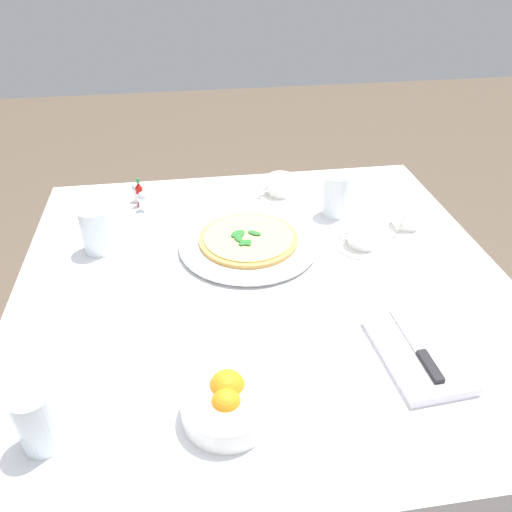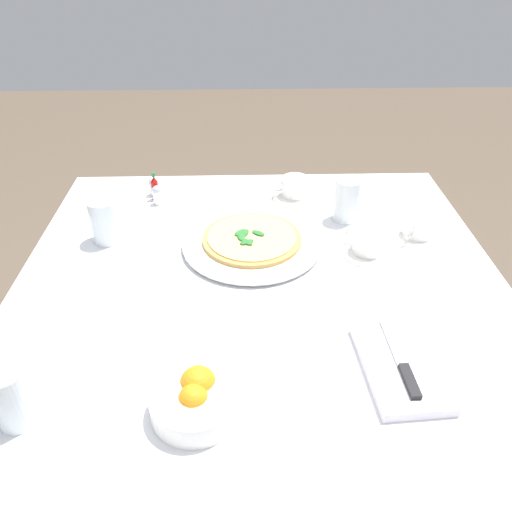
# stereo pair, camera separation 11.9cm
# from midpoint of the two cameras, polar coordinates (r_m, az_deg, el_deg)

# --- Properties ---
(ground_plane) EXTENTS (8.00, 8.00, 0.00)m
(ground_plane) POSITION_cam_midpoint_polar(r_m,az_deg,el_deg) (1.69, -1.51, -22.88)
(ground_plane) COLOR brown
(dining_table) EXTENTS (1.11, 1.11, 0.72)m
(dining_table) POSITION_cam_midpoint_polar(r_m,az_deg,el_deg) (1.23, -1.93, -7.67)
(dining_table) COLOR white
(dining_table) RESTS_ON ground_plane
(pizza_plate) EXTENTS (0.34, 0.34, 0.02)m
(pizza_plate) POSITION_cam_midpoint_polar(r_m,az_deg,el_deg) (1.26, -3.57, 1.35)
(pizza_plate) COLOR white
(pizza_plate) RESTS_ON dining_table
(pizza) EXTENTS (0.24, 0.24, 0.02)m
(pizza) POSITION_cam_midpoint_polar(r_m,az_deg,el_deg) (1.25, -3.61, 1.88)
(pizza) COLOR tan
(pizza) RESTS_ON pizza_plate
(coffee_cup_left_edge) EXTENTS (0.13, 0.13, 0.06)m
(coffee_cup_left_edge) POSITION_cam_midpoint_polar(r_m,az_deg,el_deg) (1.27, 9.28, 2.02)
(coffee_cup_left_edge) COLOR white
(coffee_cup_left_edge) RESTS_ON dining_table
(coffee_cup_far_left) EXTENTS (0.13, 0.13, 0.06)m
(coffee_cup_far_left) POSITION_cam_midpoint_polar(r_m,az_deg,el_deg) (1.37, 14.22, 4.00)
(coffee_cup_far_left) COLOR white
(coffee_cup_far_left) RESTS_ON dining_table
(coffee_cup_far_right) EXTENTS (0.13, 0.13, 0.06)m
(coffee_cup_far_right) POSITION_cam_midpoint_polar(r_m,az_deg,el_deg) (1.49, 0.42, 7.70)
(coffee_cup_far_right) COLOR white
(coffee_cup_far_right) RESTS_ON dining_table
(water_glass_near_left) EXTENTS (0.07, 0.07, 0.12)m
(water_glass_near_left) POSITION_cam_midpoint_polar(r_m,az_deg,el_deg) (1.39, 6.42, 6.46)
(water_glass_near_left) COLOR white
(water_glass_near_left) RESTS_ON dining_table
(water_glass_back_corner) EXTENTS (0.07, 0.07, 0.11)m
(water_glass_back_corner) POSITION_cam_midpoint_polar(r_m,az_deg,el_deg) (0.90, -26.93, -16.52)
(water_glass_back_corner) COLOR white
(water_glass_back_corner) RESTS_ON dining_table
(water_glass_near_right) EXTENTS (0.08, 0.08, 0.11)m
(water_glass_near_right) POSITION_cam_midpoint_polar(r_m,az_deg,el_deg) (1.30, -19.93, 2.37)
(water_glass_near_right) COLOR white
(water_glass_near_right) RESTS_ON dining_table
(napkin_folded) EXTENTS (0.23, 0.14, 0.02)m
(napkin_folded) POSITION_cam_midpoint_polar(r_m,az_deg,el_deg) (0.99, 14.31, -10.65)
(napkin_folded) COLOR white
(napkin_folded) RESTS_ON dining_table
(dinner_knife) EXTENTS (0.20, 0.03, 0.01)m
(dinner_knife) POSITION_cam_midpoint_polar(r_m,az_deg,el_deg) (0.98, 14.36, -9.96)
(dinner_knife) COLOR silver
(dinner_knife) RESTS_ON napkin_folded
(citrus_bowl) EXTENTS (0.15, 0.15, 0.07)m
(citrus_bowl) POSITION_cam_midpoint_polar(r_m,az_deg,el_deg) (0.87, -7.36, -16.22)
(citrus_bowl) COLOR white
(citrus_bowl) RESTS_ON dining_table
(hot_sauce_bottle) EXTENTS (0.02, 0.02, 0.08)m
(hot_sauce_bottle) POSITION_cam_midpoint_polar(r_m,az_deg,el_deg) (1.48, -15.20, 6.61)
(hot_sauce_bottle) COLOR #B7140F
(hot_sauce_bottle) RESTS_ON dining_table
(salt_shaker) EXTENTS (0.03, 0.03, 0.06)m
(salt_shaker) POSITION_cam_midpoint_polar(r_m,az_deg,el_deg) (1.51, -15.45, 6.75)
(salt_shaker) COLOR white
(salt_shaker) RESTS_ON dining_table
(pepper_shaker) EXTENTS (0.03, 0.03, 0.06)m
(pepper_shaker) POSITION_cam_midpoint_polar(r_m,az_deg,el_deg) (1.46, -14.83, 5.83)
(pepper_shaker) COLOR white
(pepper_shaker) RESTS_ON dining_table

